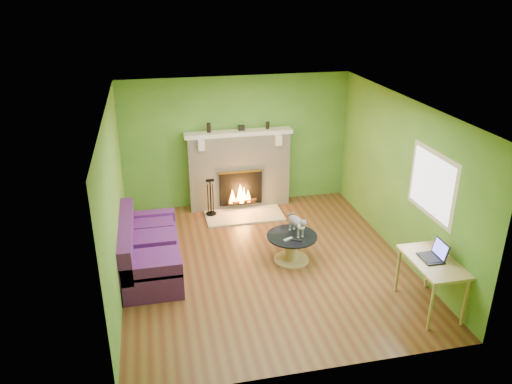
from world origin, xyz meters
The scene contains 22 objects.
floor centered at (0.00, 0.00, 0.00)m, with size 5.00×5.00×0.00m, color brown.
ceiling centered at (0.00, 0.00, 2.60)m, with size 5.00×5.00×0.00m, color white.
wall_back centered at (0.00, 2.50, 1.30)m, with size 5.00×5.00×0.00m, color #45832A.
wall_front centered at (0.00, -2.50, 1.30)m, with size 5.00×5.00×0.00m, color #45832A.
wall_left centered at (-2.25, 0.00, 1.30)m, with size 5.00×5.00×0.00m, color #45832A.
wall_right centered at (2.25, 0.00, 1.30)m, with size 5.00×5.00×0.00m, color #45832A.
window_frame centered at (2.24, -0.90, 1.55)m, with size 1.20×1.20×0.00m, color silver.
window_pane centered at (2.23, -0.90, 1.55)m, with size 1.06×1.06×0.00m, color white.
fireplace centered at (0.00, 2.32, 0.77)m, with size 2.10×0.46×1.58m.
hearth centered at (0.00, 1.80, 0.01)m, with size 1.50×0.75×0.03m, color beige.
mantel centered at (0.00, 2.30, 1.54)m, with size 2.10×0.28×0.08m, color white.
sofa centered at (-1.86, 0.21, 0.33)m, with size 0.88×1.92×0.86m.
coffee_table centered at (0.43, -0.01, 0.27)m, with size 0.82×0.82×0.46m.
desk centered at (1.95, -1.65, 0.66)m, with size 0.59×1.02×0.76m.
cat centered at (0.51, 0.04, 0.64)m, with size 0.21×0.57×0.36m, color #5E5E62, non-canonical shape.
remote_silver centered at (0.33, -0.13, 0.47)m, with size 0.17×0.04×0.02m, color gray.
remote_black centered at (0.45, -0.19, 0.47)m, with size 0.16×0.04×0.02m, color black.
laptop centered at (1.93, -1.60, 0.89)m, with size 0.30×0.34×0.26m, color black, non-canonical shape.
fire_tools centered at (-0.63, 1.95, 0.40)m, with size 0.20×0.20×0.74m, color black, non-canonical shape.
mantel_vase_left centered at (-0.57, 2.33, 1.67)m, with size 0.08×0.08×0.18m, color black.
mantel_vase_right centered at (0.58, 2.33, 1.65)m, with size 0.07×0.07×0.14m, color black.
mantel_box centered at (0.06, 2.33, 1.63)m, with size 0.12×0.08×0.10m, color black.
Camera 1 is at (-1.64, -6.84, 4.25)m, focal length 35.00 mm.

